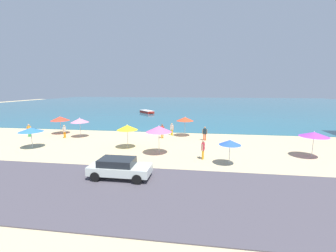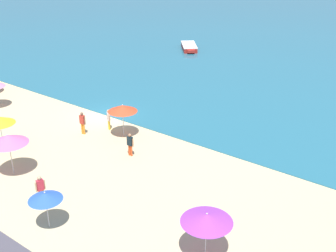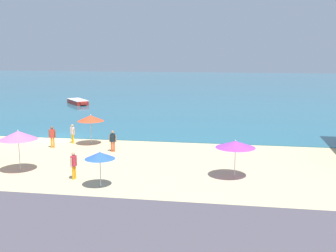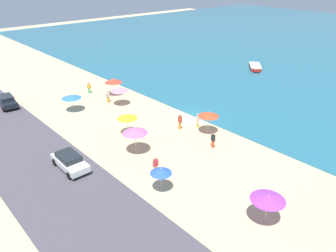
# 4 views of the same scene
# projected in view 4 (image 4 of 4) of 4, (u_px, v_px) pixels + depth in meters

# --- Properties ---
(ground_plane) EXTENTS (160.00, 160.00, 0.00)m
(ground_plane) POSITION_uv_depth(u_px,v_px,m) (196.00, 117.00, 38.62)
(ground_plane) COLOR #CCB788
(coastal_road) EXTENTS (80.00, 8.00, 0.06)m
(coastal_road) POSITION_uv_depth(u_px,v_px,m) (49.00, 176.00, 27.75)
(coastal_road) COLOR #4A454E
(coastal_road) RESTS_ON ground_plane
(beach_umbrella_0) EXTENTS (2.21, 2.21, 2.45)m
(beach_umbrella_0) POSITION_uv_depth(u_px,v_px,m) (119.00, 89.00, 41.15)
(beach_umbrella_0) COLOR #B2B2B7
(beach_umbrella_0) RESTS_ON ground_plane
(beach_umbrella_1) EXTENTS (2.40, 2.40, 2.72)m
(beach_umbrella_1) POSITION_uv_depth(u_px,v_px,m) (135.00, 130.00, 30.25)
(beach_umbrella_1) COLOR #B2B2B7
(beach_umbrella_1) RESTS_ON ground_plane
(beach_umbrella_2) EXTENTS (2.40, 2.40, 2.37)m
(beach_umbrella_2) POSITION_uv_depth(u_px,v_px,m) (268.00, 197.00, 21.89)
(beach_umbrella_2) COLOR #B2B2B7
(beach_umbrella_2) RESTS_ON ground_plane
(beach_umbrella_3) EXTENTS (2.39, 2.39, 2.39)m
(beach_umbrella_3) POSITION_uv_depth(u_px,v_px,m) (113.00, 81.00, 44.54)
(beach_umbrella_3) COLOR #B2B2B7
(beach_umbrella_3) RESTS_ON ground_plane
(beach_umbrella_4) EXTENTS (2.16, 2.16, 2.51)m
(beach_umbrella_4) POSITION_uv_depth(u_px,v_px,m) (209.00, 114.00, 34.02)
(beach_umbrella_4) COLOR #B2B2B7
(beach_umbrella_4) RESTS_ON ground_plane
(beach_umbrella_5) EXTENTS (2.33, 2.33, 2.15)m
(beach_umbrella_5) POSITION_uv_depth(u_px,v_px,m) (71.00, 97.00, 39.50)
(beach_umbrella_5) COLOR #B2B2B7
(beach_umbrella_5) RESTS_ON ground_plane
(beach_umbrella_6) EXTENTS (2.11, 2.11, 2.46)m
(beach_umbrella_6) POSITION_uv_depth(u_px,v_px,m) (127.00, 116.00, 33.70)
(beach_umbrella_6) COLOR #B2B2B7
(beach_umbrella_6) RESTS_ON ground_plane
(beach_umbrella_7) EXTENTS (1.72, 1.72, 2.11)m
(beach_umbrella_7) POSITION_uv_depth(u_px,v_px,m) (161.00, 171.00, 25.17)
(beach_umbrella_7) COLOR #B2B2B7
(beach_umbrella_7) RESTS_ON ground_plane
(bather_0) EXTENTS (0.35, 0.53, 1.62)m
(bather_0) POSITION_uv_depth(u_px,v_px,m) (89.00, 87.00, 45.58)
(bather_0) COLOR green
(bather_0) RESTS_ON ground_plane
(bather_1) EXTENTS (0.30, 0.56, 1.69)m
(bather_1) POSITION_uv_depth(u_px,v_px,m) (156.00, 165.00, 27.64)
(bather_1) COLOR orange
(bather_1) RESTS_ON ground_plane
(bather_2) EXTENTS (0.48, 0.39, 1.62)m
(bather_2) POSITION_uv_depth(u_px,v_px,m) (198.00, 120.00, 35.84)
(bather_2) COLOR yellow
(bather_2) RESTS_ON ground_plane
(bather_3) EXTENTS (0.25, 0.57, 1.61)m
(bather_3) POSITION_uv_depth(u_px,v_px,m) (108.00, 96.00, 42.45)
(bather_3) COLOR orange
(bather_3) RESTS_ON ground_plane
(bather_4) EXTENTS (0.57, 0.23, 1.64)m
(bather_4) POSITION_uv_depth(u_px,v_px,m) (213.00, 139.00, 31.74)
(bather_4) COLOR #DE4E23
(bather_4) RESTS_ON ground_plane
(bather_5) EXTENTS (0.57, 0.26, 1.75)m
(bather_5) POSITION_uv_depth(u_px,v_px,m) (180.00, 121.00, 35.37)
(bather_5) COLOR orange
(bather_5) RESTS_ON ground_plane
(parked_car_0) EXTENTS (4.15, 1.89, 1.35)m
(parked_car_0) POSITION_uv_depth(u_px,v_px,m) (70.00, 161.00, 28.45)
(parked_car_0) COLOR silver
(parked_car_0) RESTS_ON coastal_road
(parked_car_1) EXTENTS (4.30, 2.13, 1.39)m
(parked_car_1) POSITION_uv_depth(u_px,v_px,m) (7.00, 101.00, 41.15)
(parked_car_1) COLOR black
(parked_car_1) RESTS_ON coastal_road
(skiff_nearshore) EXTENTS (4.23, 4.59, 0.64)m
(skiff_nearshore) POSITION_uv_depth(u_px,v_px,m) (255.00, 67.00, 56.71)
(skiff_nearshore) COLOR #B4281F
(skiff_nearshore) RESTS_ON sea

